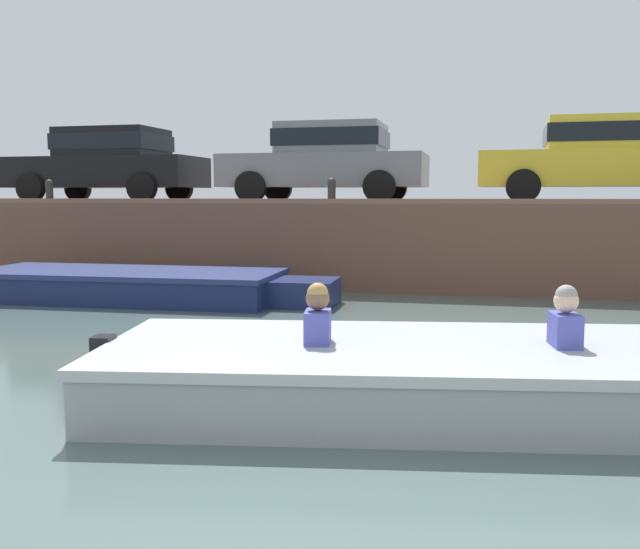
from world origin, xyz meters
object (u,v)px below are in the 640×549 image
at_px(boat_moored_west_navy, 142,285).
at_px(mooring_bollard_west, 49,190).
at_px(car_centre_yellow, 600,156).
at_px(motorboat_passing, 490,376).
at_px(car_left_inner_grey, 327,160).
at_px(mooring_bollard_mid, 332,190).
at_px(car_leftmost_black, 109,162).

height_order(boat_moored_west_navy, mooring_bollard_west, mooring_bollard_west).
distance_m(car_centre_yellow, mooring_bollard_west, 10.38).
height_order(motorboat_passing, car_left_inner_grey, car_left_inner_grey).
bearing_deg(motorboat_passing, car_left_inner_grey, 110.36).
xyz_separation_m(boat_moored_west_navy, mooring_bollard_mid, (2.74, 1.87, 1.55)).
relative_size(car_centre_yellow, mooring_bollard_mid, 9.47).
height_order(motorboat_passing, car_centre_yellow, car_centre_yellow).
bearing_deg(car_left_inner_grey, boat_moored_west_navy, -123.58).
xyz_separation_m(boat_moored_west_navy, car_leftmost_black, (-2.43, 3.49, 2.15)).
bearing_deg(boat_moored_west_navy, car_leftmost_black, 124.83).
relative_size(motorboat_passing, mooring_bollard_west, 15.34).
height_order(boat_moored_west_navy, mooring_bollard_mid, mooring_bollard_mid).
xyz_separation_m(motorboat_passing, car_leftmost_black, (-7.83, 8.31, 2.14)).
relative_size(car_leftmost_black, car_centre_yellow, 0.98).
bearing_deg(motorboat_passing, mooring_bollard_mid, 111.72).
height_order(motorboat_passing, mooring_bollard_mid, mooring_bollard_mid).
xyz_separation_m(motorboat_passing, mooring_bollard_west, (-8.22, 6.69, 1.53)).
relative_size(car_leftmost_black, car_left_inner_grey, 1.02).
height_order(car_left_inner_grey, mooring_bollard_mid, car_left_inner_grey).
xyz_separation_m(boat_moored_west_navy, mooring_bollard_west, (-2.82, 1.87, 1.55)).
xyz_separation_m(motorboat_passing, car_left_inner_grey, (-3.08, 8.31, 2.14)).
xyz_separation_m(motorboat_passing, car_centre_yellow, (2.01, 8.31, 2.14)).
bearing_deg(car_centre_yellow, boat_moored_west_navy, -154.78).
height_order(car_left_inner_grey, car_centre_yellow, same).
xyz_separation_m(car_leftmost_black, mooring_bollard_west, (-0.39, -1.62, -0.61)).
bearing_deg(car_leftmost_black, boat_moored_west_navy, -55.17).
xyz_separation_m(car_leftmost_black, car_left_inner_grey, (4.75, 0.00, 0.00)).
xyz_separation_m(boat_moored_west_navy, car_left_inner_grey, (2.32, 3.49, 2.15)).
distance_m(boat_moored_west_navy, car_left_inner_grey, 4.72).
height_order(car_left_inner_grey, mooring_bollard_west, car_left_inner_grey).
height_order(car_leftmost_black, car_left_inner_grey, same).
xyz_separation_m(car_left_inner_grey, mooring_bollard_mid, (0.42, -1.62, -0.61)).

